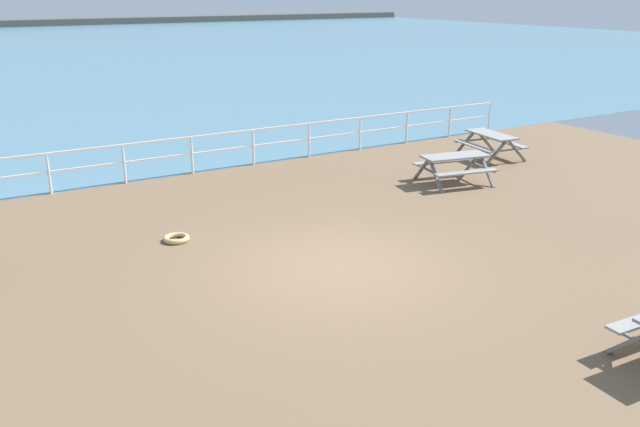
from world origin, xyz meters
name	(u,v)px	position (x,y,z in m)	size (l,w,h in m)	color
ground_plane	(337,271)	(0.00, 0.00, -0.10)	(30.00, 24.00, 0.20)	brown
sea_band	(3,52)	(0.00, 52.75, 0.00)	(142.00, 90.00, 0.01)	teal
seaward_railing	(191,148)	(0.00, 7.75, 0.75)	(23.07, 0.07, 1.08)	white
picnic_table_mid_centre	(455,162)	(5.76, 3.20, 0.58)	(2.05, 1.83, 0.80)	gray
picnic_table_far_right	(491,140)	(8.60, 4.74, 0.58)	(1.74, 1.98, 0.80)	gray
rope_coil	(176,238)	(-2.19, 2.86, 0.06)	(0.55, 0.55, 0.11)	tan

